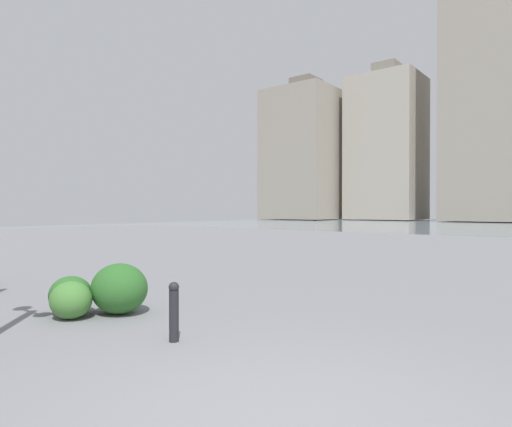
% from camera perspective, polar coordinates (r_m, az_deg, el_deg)
% --- Properties ---
extents(building_slab, '(15.61, 13.62, 37.27)m').
position_cam_1_polar(building_slab, '(73.16, 30.20, 13.08)').
color(building_slab, '#9E9384').
rests_on(building_slab, ground).
extents(building_annex, '(11.12, 10.13, 25.94)m').
position_cam_1_polar(building_annex, '(76.42, 16.75, 8.27)').
color(building_annex, '#B2A899').
rests_on(building_annex, ground).
extents(building_highrise, '(11.66, 12.76, 24.57)m').
position_cam_1_polar(building_highrise, '(77.43, 6.56, 7.68)').
color(building_highrise, '#9E9384').
rests_on(building_highrise, ground).
extents(bollard_near, '(0.13, 0.13, 0.74)m').
position_cam_1_polar(bollard_near, '(5.58, -10.73, -12.39)').
color(bollard_near, '#232328').
rests_on(bollard_near, ground).
extents(shrub_low, '(0.66, 0.59, 0.56)m').
position_cam_1_polar(shrub_low, '(7.16, -23.13, -10.42)').
color(shrub_low, '#477F38').
rests_on(shrub_low, ground).
extents(shrub_round, '(0.93, 0.83, 0.79)m').
position_cam_1_polar(shrub_round, '(7.23, -17.50, -9.37)').
color(shrub_round, '#2D6628').
rests_on(shrub_round, ground).
extents(shrub_tall, '(0.70, 0.63, 0.59)m').
position_cam_1_polar(shrub_tall, '(7.46, -23.16, -9.83)').
color(shrub_tall, '#2D6628').
rests_on(shrub_tall, ground).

